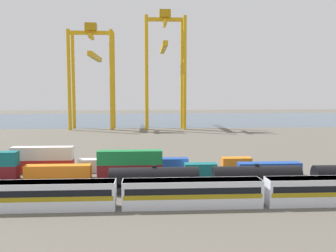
{
  "coord_description": "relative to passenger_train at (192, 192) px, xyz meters",
  "views": [
    {
      "loc": [
        -8.28,
        -71.69,
        16.23
      ],
      "look_at": [
        -3.18,
        13.85,
        8.15
      ],
      "focal_mm": 39.4,
      "sensor_mm": 36.0,
      "label": 1
    }
  ],
  "objects": [
    {
      "name": "shipping_container_5",
      "position": [
        3.87,
        18.11,
        -0.84
      ],
      "size": [
        6.04,
        2.44,
        2.6
      ],
      "primitive_type": "cube",
      "color": "#146066",
      "rests_on": "ground_plane"
    },
    {
      "name": "passenger_train",
      "position": [
        0.0,
        0.0,
        0.0
      ],
      "size": [
        60.43,
        3.14,
        3.9
      ],
      "color": "silver",
      "rests_on": "ground_plane"
    },
    {
      "name": "shipping_container_10",
      "position": [
        -0.89,
        23.79,
        -0.84
      ],
      "size": [
        6.04,
        2.44,
        2.6
      ],
      "primitive_type": "cube",
      "color": "#1C4299",
      "rests_on": "ground_plane"
    },
    {
      "name": "ground_plane",
      "position": [
        1.89,
        61.35,
        -2.14
      ],
      "size": [
        420.0,
        420.0,
        0.0
      ],
      "primitive_type": "plane",
      "color": "#5B564C"
    },
    {
      "name": "harbour_water",
      "position": [
        1.89,
        166.15,
        -2.14
      ],
      "size": [
        400.0,
        110.0,
        0.01
      ],
      "primitive_type": "cube",
      "color": "#384C60",
      "rests_on": "ground_plane"
    },
    {
      "name": "shipping_container_8",
      "position": [
        -27.14,
        23.79,
        1.76
      ],
      "size": [
        12.1,
        2.44,
        2.6
      ],
      "primitive_type": "cube",
      "color": "silver",
      "rests_on": "shipping_container_7"
    },
    {
      "name": "shipping_container_7",
      "position": [
        -27.14,
        23.79,
        -0.84
      ],
      "size": [
        12.1,
        2.44,
        2.6
      ],
      "primitive_type": "cube",
      "color": "#AD211C",
      "rests_on": "ground_plane"
    },
    {
      "name": "shipping_container_4",
      "position": [
        -9.47,
        18.11,
        1.76
      ],
      "size": [
        12.1,
        2.44,
        2.6
      ],
      "primitive_type": "cube",
      "color": "#197538",
      "rests_on": "shipping_container_3"
    },
    {
      "name": "shipping_container_3",
      "position": [
        -9.47,
        18.11,
        -0.84
      ],
      "size": [
        12.1,
        2.44,
        2.6
      ],
      "primitive_type": "cube",
      "color": "maroon",
      "rests_on": "ground_plane"
    },
    {
      "name": "gantry_crane_west",
      "position": [
        -29.62,
        113.52,
        25.14
      ],
      "size": [
        19.17,
        34.74,
        45.03
      ],
      "color": "gold",
      "rests_on": "ground_plane"
    },
    {
      "name": "shipping_container_11",
      "position": [
        12.24,
        23.79,
        -0.84
      ],
      "size": [
        6.04,
        2.44,
        2.6
      ],
      "primitive_type": "cube",
      "color": "orange",
      "rests_on": "ground_plane"
    },
    {
      "name": "shipping_container_2",
      "position": [
        -22.81,
        18.11,
        -0.84
      ],
      "size": [
        12.1,
        2.44,
        2.6
      ],
      "primitive_type": "cube",
      "color": "orange",
      "rests_on": "ground_plane"
    },
    {
      "name": "shipping_container_6",
      "position": [
        17.21,
        18.11,
        -0.84
      ],
      "size": [
        12.1,
        2.44,
        2.6
      ],
      "primitive_type": "cube",
      "color": "#1C4299",
      "rests_on": "ground_plane"
    },
    {
      "name": "gantry_crane_central",
      "position": [
        1.92,
        113.48,
        28.46
      ],
      "size": [
        17.66,
        36.88,
        50.92
      ],
      "color": "gold",
      "rests_on": "ground_plane"
    },
    {
      "name": "shipping_container_9",
      "position": [
        -14.02,
        23.79,
        -0.84
      ],
      "size": [
        12.1,
        2.44,
        2.6
      ],
      "primitive_type": "cube",
      "color": "silver",
      "rests_on": "ground_plane"
    }
  ]
}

